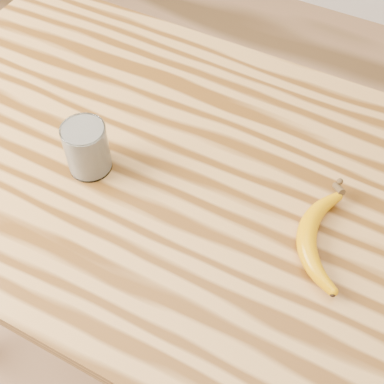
% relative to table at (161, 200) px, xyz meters
% --- Properties ---
extents(table, '(1.20, 0.80, 0.90)m').
position_rel_table_xyz_m(table, '(0.00, 0.00, 0.00)').
color(table, '#B4803F').
rests_on(table, ground).
extents(smoothie_glass, '(0.08, 0.08, 0.10)m').
position_rel_table_xyz_m(smoothie_glass, '(-0.11, -0.07, 0.18)').
color(smoothie_glass, white).
rests_on(smoothie_glass, table).
extents(banana, '(0.18, 0.30, 0.04)m').
position_rel_table_xyz_m(banana, '(0.32, -0.04, 0.15)').
color(banana, '#D08B01').
rests_on(banana, table).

